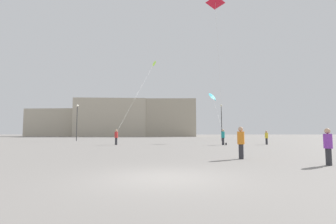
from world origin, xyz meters
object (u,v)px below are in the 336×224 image
(lamppost_east, at_px, (77,117))
(person_in_teal, at_px, (223,136))
(lamppost_west, at_px, (221,117))
(person_in_red, at_px, (116,136))
(kite_cyan_diamond, at_px, (213,96))
(building_centre_hall, at_px, (112,118))
(person_in_orange, at_px, (241,141))
(kite_lime_diamond, at_px, (154,64))
(kite_crimson_delta, at_px, (215,5))
(building_left_hall, at_px, (63,123))
(person_in_purple, at_px, (328,145))
(building_right_hall, at_px, (166,119))
(person_in_yellow, at_px, (266,137))
(handbag_beside_flyer, at_px, (226,144))

(lamppost_east, bearing_deg, person_in_teal, -31.57)
(lamppost_east, distance_m, lamppost_west, 23.73)
(person_in_red, distance_m, lamppost_east, 15.93)
(kite_cyan_diamond, relative_size, building_centre_hall, 0.29)
(person_in_orange, bearing_deg, building_centre_hall, 65.32)
(kite_cyan_diamond, bearing_deg, person_in_teal, -89.31)
(kite_lime_diamond, xyz_separation_m, lamppost_east, (-12.18, -3.55, -9.71))
(kite_lime_diamond, relative_size, building_centre_hall, 0.74)
(person_in_teal, relative_size, lamppost_west, 0.29)
(person_in_orange, xyz_separation_m, kite_cyan_diamond, (2.05, 20.32, 5.32))
(kite_crimson_delta, bearing_deg, building_left_hall, 124.34)
(person_in_orange, distance_m, kite_lime_diamond, 34.00)
(person_in_teal, distance_m, building_centre_hall, 60.94)
(person_in_red, height_order, building_left_hall, building_left_hall)
(person_in_purple, height_order, building_right_hall, building_right_hall)
(building_centre_hall, bearing_deg, lamppost_east, -84.48)
(kite_crimson_delta, xyz_separation_m, kite_cyan_diamond, (0.99, 8.32, -8.40))
(person_in_red, bearing_deg, lamppost_east, 97.55)
(person_in_yellow, height_order, lamppost_east, lamppost_east)
(person_in_teal, distance_m, kite_crimson_delta, 13.96)
(person_in_purple, distance_m, person_in_yellow, 18.59)
(kite_crimson_delta, bearing_deg, lamppost_east, 142.41)
(person_in_yellow, relative_size, kite_cyan_diamond, 0.24)
(person_in_orange, distance_m, kite_crimson_delta, 18.26)
(person_in_red, bearing_deg, building_centre_hall, 75.34)
(person_in_teal, bearing_deg, person_in_purple, 170.14)
(person_in_yellow, bearing_deg, building_left_hall, 149.26)
(person_in_teal, distance_m, lamppost_west, 14.56)
(kite_cyan_diamond, height_order, handbag_beside_flyer, kite_cyan_diamond)
(person_in_purple, relative_size, person_in_orange, 0.93)
(person_in_purple, xyz_separation_m, person_in_yellow, (4.34, 18.08, 0.01))
(kite_cyan_diamond, distance_m, kite_lime_diamond, 15.50)
(kite_lime_diamond, bearing_deg, person_in_orange, -77.86)
(building_right_hall, relative_size, lamppost_east, 3.29)
(person_in_purple, xyz_separation_m, kite_lime_diamond, (-9.62, 33.37, 12.73))
(handbag_beside_flyer, bearing_deg, person_in_yellow, 11.89)
(kite_cyan_diamond, distance_m, lamppost_west, 8.88)
(person_in_red, bearing_deg, building_left_hall, 89.80)
(kite_crimson_delta, xyz_separation_m, lamppost_east, (-19.88, 15.30, -10.78))
(kite_lime_diamond, xyz_separation_m, building_centre_hall, (-16.29, 38.90, -7.48))
(person_in_orange, bearing_deg, handbag_beside_flyer, 37.47)
(person_in_red, height_order, kite_crimson_delta, kite_crimson_delta)
(kite_crimson_delta, height_order, kite_lime_diamond, kite_crimson_delta)
(kite_crimson_delta, relative_size, building_right_hall, 0.72)
(person_in_red, distance_m, kite_lime_diamond, 20.83)
(person_in_teal, relative_size, handbag_beside_flyer, 5.41)
(person_in_purple, xyz_separation_m, building_centre_hall, (-25.90, 72.27, 5.24))
(kite_lime_diamond, height_order, lamppost_west, kite_lime_diamond)
(building_right_hall, bearing_deg, building_left_hall, -179.95)
(kite_lime_diamond, distance_m, lamppost_west, 15.22)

